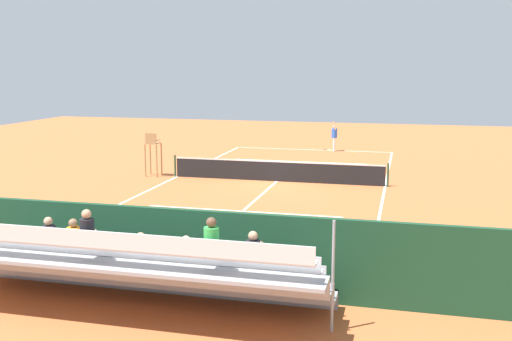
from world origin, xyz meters
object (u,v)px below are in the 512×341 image
Objects in this scene: bleacher_stand at (132,266)px; tennis_ball_near at (353,153)px; tennis_net at (277,171)px; tennis_player at (334,135)px; courtside_bench at (249,262)px; umpire_chair at (153,150)px; equipment_bag at (175,272)px; tennis_racket at (329,150)px.

bleacher_stand is 25.55m from tennis_ball_near.
tennis_player is (-1.40, -10.75, 0.51)m from tennis_net.
tennis_ball_near is at bearing -91.19° from courtside_bench.
umpire_chair is at bearing -67.82° from bleacher_stand.
umpire_chair is at bearing 48.99° from tennis_ball_near.
equipment_bag is (-0.23, 13.40, -0.32)m from tennis_net.
tennis_net is at bearing 84.83° from tennis_racket.
umpire_chair is (6.20, -15.22, 0.35)m from bleacher_stand.
tennis_player is at bearing -93.07° from bleacher_stand.
tennis_net is 156.06× the size of tennis_ball_near.
tennis_ball_near is (-8.85, -10.18, -1.28)m from umpire_chair.
umpire_chair is 13.55m from tennis_racket.
equipment_bag reaches higher than tennis_ball_near.
tennis_net is 4.81× the size of umpire_chair.
equipment_bag is at bearing 88.17° from tennis_racket.
bleacher_stand reaches higher than tennis_player.
tennis_net reaches higher than courtside_bench.
tennis_player is (-7.60, -10.89, -0.30)m from umpire_chair.
umpire_chair is (6.20, 0.14, 0.81)m from tennis_net.
umpire_chair reaches higher than equipment_bag.
umpire_chair is 3.71× the size of tennis_racket.
umpire_chair is 2.38× the size of equipment_bag.
tennis_racket is at bearing -87.32° from courtside_bench.
courtside_bench is at bearing 122.49° from umpire_chair.
equipment_bag is (-0.23, -1.95, -0.79)m from bleacher_stand.
tennis_racket is (-1.02, -11.26, -0.49)m from tennis_net.
umpire_chair is at bearing -64.14° from equipment_bag.
equipment_bag is 23.57m from tennis_ball_near.
courtside_bench is 23.32m from tennis_ball_near.
tennis_racket is at bearing -91.83° from equipment_bag.
bleacher_stand is 10.07× the size of equipment_bag.
umpire_chair reaches higher than tennis_racket.
umpire_chair is at bearing -57.51° from courtside_bench.
tennis_player is (-1.40, -26.11, 0.05)m from bleacher_stand.
equipment_bag is (1.94, 0.13, -0.38)m from courtside_bench.
tennis_net is 5.35× the size of tennis_player.
tennis_racket is at bearing -92.18° from bleacher_stand.
courtside_bench is 24.04m from tennis_player.
courtside_bench reaches higher than equipment_bag.
tennis_player is 3.34× the size of tennis_racket.
tennis_racket is at bearing -122.35° from umpire_chair.
tennis_net is at bearing -89.02° from equipment_bag.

